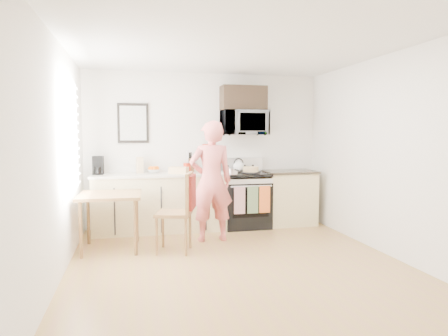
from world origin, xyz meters
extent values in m
plane|color=#A17D3E|center=(0.00, 0.00, 0.00)|extent=(4.60, 4.60, 0.00)
cube|color=white|center=(0.00, 2.30, 1.30)|extent=(4.00, 0.04, 2.60)
cube|color=white|center=(0.00, -2.30, 1.30)|extent=(4.00, 0.04, 2.60)
cube|color=white|center=(-2.00, 0.00, 1.30)|extent=(0.04, 4.60, 2.60)
cube|color=white|center=(2.00, 0.00, 1.30)|extent=(0.04, 4.60, 2.60)
cube|color=white|center=(0.00, 0.00, 2.60)|extent=(4.00, 4.60, 0.04)
cube|color=silver|center=(-1.98, 0.80, 1.55)|extent=(0.02, 1.40, 1.50)
cube|color=white|center=(-1.97, 0.80, 1.55)|extent=(0.01, 1.30, 1.40)
cube|color=#D6C389|center=(-0.80, 2.00, 0.45)|extent=(2.10, 0.60, 0.90)
cube|color=white|center=(-0.80, 2.00, 0.92)|extent=(2.14, 0.64, 0.04)
cube|color=#D6C389|center=(1.43, 2.00, 0.45)|extent=(0.84, 0.60, 0.90)
cube|color=black|center=(1.43, 2.00, 0.92)|extent=(0.88, 0.64, 0.04)
cube|color=black|center=(0.63, 1.97, 0.39)|extent=(0.76, 0.65, 0.77)
cube|color=black|center=(0.63, 1.66, 0.45)|extent=(0.61, 0.02, 0.45)
cube|color=silver|center=(0.63, 1.66, 0.78)|extent=(0.74, 0.02, 0.14)
cylinder|color=silver|center=(0.63, 1.61, 0.74)|extent=(0.68, 0.02, 0.02)
cube|color=black|center=(0.63, 1.97, 0.90)|extent=(0.76, 0.65, 0.04)
cube|color=silver|center=(0.63, 2.25, 1.04)|extent=(0.76, 0.08, 0.24)
cube|color=silver|center=(0.43, 1.61, 0.52)|extent=(0.18, 0.02, 0.44)
cube|color=#5A724C|center=(0.65, 1.61, 0.52)|extent=(0.18, 0.02, 0.44)
cube|color=orange|center=(0.85, 1.61, 0.52)|extent=(0.18, 0.02, 0.44)
imported|color=silver|center=(0.63, 2.08, 1.76)|extent=(0.76, 0.51, 0.42)
cube|color=black|center=(0.63, 2.12, 2.18)|extent=(0.76, 0.35, 0.40)
cube|color=black|center=(-1.20, 2.28, 1.75)|extent=(0.50, 0.03, 0.65)
cube|color=#A4AAA0|center=(-1.20, 2.26, 1.75)|extent=(0.42, 0.01, 0.56)
cube|color=#AC230E|center=(0.05, 2.28, 1.30)|extent=(0.20, 0.02, 0.20)
imported|color=#BD3434|center=(-0.10, 1.24, 0.88)|extent=(0.66, 0.45, 1.77)
cube|color=brown|center=(-1.53, 1.09, 0.75)|extent=(0.82, 0.82, 0.04)
cylinder|color=brown|center=(-1.88, 0.77, 0.36)|extent=(0.05, 0.05, 0.73)
cylinder|color=brown|center=(-1.20, 0.74, 0.36)|extent=(0.05, 0.05, 0.73)
cylinder|color=brown|center=(-1.85, 1.44, 0.36)|extent=(0.05, 0.05, 0.73)
cylinder|color=brown|center=(-1.18, 1.42, 0.36)|extent=(0.05, 0.05, 0.73)
cube|color=brown|center=(-0.70, 0.81, 0.52)|extent=(0.56, 0.56, 0.04)
cube|color=brown|center=(-0.50, 0.74, 0.80)|extent=(0.17, 0.44, 0.54)
cube|color=#56120E|center=(-0.47, 0.74, 0.81)|extent=(0.18, 0.41, 0.45)
cylinder|color=brown|center=(-0.94, 0.68, 0.25)|extent=(0.04, 0.04, 0.49)
cylinder|color=brown|center=(-0.57, 0.57, 0.25)|extent=(0.04, 0.04, 0.49)
cylinder|color=brown|center=(-0.83, 1.04, 0.25)|extent=(0.04, 0.04, 0.49)
cylinder|color=brown|center=(-0.46, 0.93, 0.25)|extent=(0.04, 0.04, 0.49)
cube|color=brown|center=(-0.27, 2.22, 1.05)|extent=(0.10, 0.14, 0.22)
cylinder|color=#AC230E|center=(-0.34, 2.12, 1.02)|extent=(0.12, 0.12, 0.15)
imported|color=silver|center=(-0.89, 2.15, 0.97)|extent=(0.32, 0.32, 0.06)
cube|color=tan|center=(-1.11, 2.12, 1.07)|extent=(0.12, 0.12, 0.26)
cube|color=black|center=(-1.75, 2.08, 1.08)|extent=(0.16, 0.20, 0.29)
cylinder|color=black|center=(-1.75, 1.99, 1.01)|extent=(0.11, 0.11, 0.11)
cube|color=tan|center=(-0.51, 1.88, 0.99)|extent=(0.33, 0.26, 0.11)
cylinder|color=black|center=(0.70, 1.89, 0.93)|extent=(0.31, 0.31, 0.02)
cylinder|color=tan|center=(0.70, 1.89, 0.99)|extent=(0.26, 0.26, 0.08)
sphere|color=silver|center=(0.54, 2.08, 1.02)|extent=(0.19, 0.19, 0.19)
cone|color=silver|center=(0.54, 2.08, 1.12)|extent=(0.06, 0.06, 0.06)
torus|color=black|center=(0.54, 2.08, 1.08)|extent=(0.17, 0.02, 0.17)
cylinder|color=silver|center=(0.35, 1.75, 0.97)|extent=(0.18, 0.18, 0.09)
cylinder|color=black|center=(0.38, 1.62, 1.00)|extent=(0.05, 0.16, 0.02)
camera|label=1|loc=(-1.22, -4.46, 1.57)|focal=32.00mm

